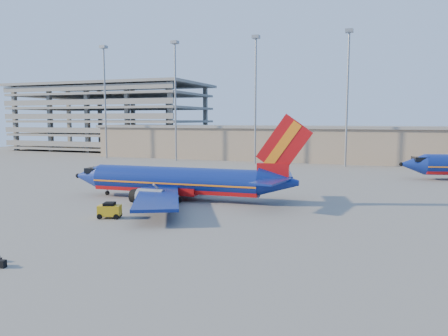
{
  "coord_description": "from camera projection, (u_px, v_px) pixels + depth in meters",
  "views": [
    {
      "loc": [
        22.03,
        -49.97,
        10.09
      ],
      "look_at": [
        3.57,
        1.27,
        4.0
      ],
      "focal_mm": 35.0,
      "sensor_mm": 36.0,
      "label": 1
    }
  ],
  "objects": [
    {
      "name": "terminal_building",
      "position": [
        328.0,
        143.0,
        105.64
      ],
      "size": [
        122.0,
        16.0,
        8.5
      ],
      "color": "gray",
      "rests_on": "ground"
    },
    {
      "name": "parking_garage",
      "position": [
        112.0,
        114.0,
        144.08
      ],
      "size": [
        62.0,
        32.0,
        21.4
      ],
      "color": "slate",
      "rests_on": "ground"
    },
    {
      "name": "light_mast_row",
      "position": [
        300.0,
        85.0,
        94.64
      ],
      "size": [
        101.6,
        1.6,
        28.65
      ],
      "color": "gray",
      "rests_on": "ground"
    },
    {
      "name": "baggage_tug",
      "position": [
        110.0,
        210.0,
        44.68
      ],
      "size": [
        2.57,
        1.98,
        1.63
      ],
      "rotation": [
        0.0,
        0.0,
        0.3
      ],
      "color": "gold",
      "rests_on": "ground"
    },
    {
      "name": "ground",
      "position": [
        194.0,
        199.0,
        55.26
      ],
      "size": [
        220.0,
        220.0,
        0.0
      ],
      "primitive_type": "plane",
      "color": "slate",
      "rests_on": "ground"
    },
    {
      "name": "aircraft_main",
      "position": [
        181.0,
        182.0,
        54.89
      ],
      "size": [
        31.73,
        30.5,
        10.74
      ],
      "rotation": [
        0.0,
        0.0,
        0.04
      ],
      "color": "navy",
      "rests_on": "ground"
    }
  ]
}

